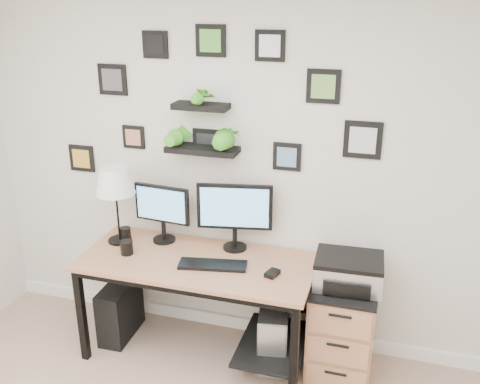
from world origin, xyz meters
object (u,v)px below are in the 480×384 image
(monitor_right, at_px, (235,211))
(desk, at_px, (204,274))
(monitor_left, at_px, (162,209))
(pc_tower_black, at_px, (120,310))
(pc_tower_grey, at_px, (274,333))
(mug, at_px, (127,247))
(file_cabinet, at_px, (342,328))
(table_lamp, at_px, (115,183))
(printer, at_px, (348,271))

(monitor_right, bearing_deg, desk, -129.85)
(monitor_left, distance_m, pc_tower_black, 0.87)
(monitor_left, distance_m, pc_tower_grey, 1.18)
(mug, bearing_deg, monitor_right, 22.45)
(pc_tower_black, height_order, file_cabinet, file_cabinet)
(monitor_left, relative_size, pc_tower_black, 1.01)
(pc_tower_grey, bearing_deg, pc_tower_black, -178.28)
(monitor_right, distance_m, file_cabinet, 1.07)
(desk, bearing_deg, table_lamp, 173.51)
(pc_tower_black, bearing_deg, table_lamp, 87.02)
(table_lamp, xyz_separation_m, printer, (1.65, -0.01, -0.43))
(table_lamp, bearing_deg, printer, -0.37)
(printer, bearing_deg, file_cabinet, -143.99)
(table_lamp, distance_m, file_cabinet, 1.86)
(pc_tower_grey, bearing_deg, monitor_right, 153.14)
(monitor_left, distance_m, monitor_right, 0.54)
(monitor_left, xyz_separation_m, printer, (1.35, -0.10, -0.23))
(desk, relative_size, file_cabinet, 2.39)
(mug, relative_size, printer, 0.22)
(monitor_right, xyz_separation_m, printer, (0.81, -0.13, -0.27))
(monitor_left, relative_size, file_cabinet, 0.64)
(desk, height_order, monitor_left, monitor_left)
(pc_tower_black, bearing_deg, printer, 0.74)
(file_cabinet, bearing_deg, pc_tower_grey, -176.36)
(pc_tower_black, xyz_separation_m, file_cabinet, (1.64, 0.07, 0.12))
(monitor_left, bearing_deg, monitor_right, 3.03)
(monitor_left, relative_size, pc_tower_grey, 0.91)
(monitor_right, relative_size, printer, 1.17)
(monitor_left, height_order, file_cabinet, monitor_left)
(file_cabinet, bearing_deg, mug, -174.36)
(mug, bearing_deg, pc_tower_grey, 6.53)
(monitor_right, distance_m, mug, 0.79)
(monitor_left, height_order, pc_tower_black, monitor_left)
(monitor_right, distance_m, table_lamp, 0.87)
(file_cabinet, relative_size, printer, 1.50)
(monitor_right, xyz_separation_m, table_lamp, (-0.84, -0.12, 0.17))
(monitor_right, bearing_deg, table_lamp, -171.81)
(mug, bearing_deg, printer, 5.91)
(monitor_right, relative_size, mug, 5.27)
(pc_tower_black, relative_size, printer, 0.95)
(desk, bearing_deg, printer, 3.89)
(pc_tower_black, bearing_deg, pc_tower_grey, -0.07)
(pc_tower_grey, distance_m, file_cabinet, 0.48)
(mug, xyz_separation_m, pc_tower_grey, (1.03, 0.12, -0.58))
(pc_tower_black, height_order, pc_tower_grey, pc_tower_grey)
(file_cabinet, height_order, printer, printer)
(monitor_left, distance_m, table_lamp, 0.38)
(desk, height_order, pc_tower_black, desk)
(pc_tower_black, bearing_deg, monitor_right, 11.87)
(pc_tower_grey, xyz_separation_m, file_cabinet, (0.46, 0.03, 0.11))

